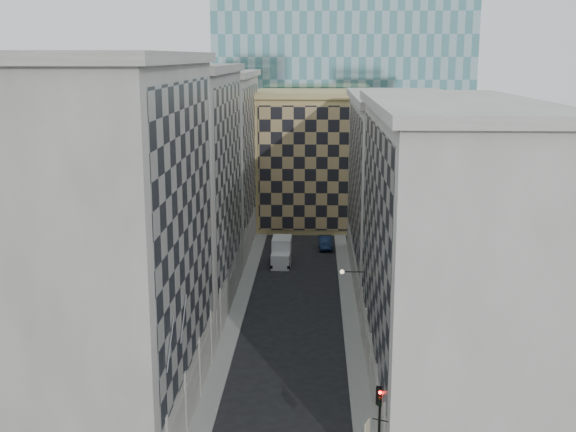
# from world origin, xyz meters

# --- Properties ---
(sidewalk_west) EXTENTS (1.50, 100.00, 0.15)m
(sidewalk_west) POSITION_xyz_m (-5.25, 30.00, 0.07)
(sidewalk_west) COLOR gray
(sidewalk_west) RESTS_ON ground
(sidewalk_east) EXTENTS (1.50, 100.00, 0.15)m
(sidewalk_east) POSITION_xyz_m (5.25, 30.00, 0.07)
(sidewalk_east) COLOR gray
(sidewalk_east) RESTS_ON ground
(bldg_left_a) EXTENTS (10.80, 22.80, 23.70)m
(bldg_left_a) POSITION_xyz_m (-10.88, 11.00, 11.82)
(bldg_left_a) COLOR gray
(bldg_left_a) RESTS_ON ground
(bldg_left_b) EXTENTS (10.80, 22.80, 22.70)m
(bldg_left_b) POSITION_xyz_m (-10.88, 33.00, 11.32)
(bldg_left_b) COLOR gray
(bldg_left_b) RESTS_ON ground
(bldg_left_c) EXTENTS (10.80, 22.80, 21.70)m
(bldg_left_c) POSITION_xyz_m (-10.88, 55.00, 10.83)
(bldg_left_c) COLOR gray
(bldg_left_c) RESTS_ON ground
(bldg_right_a) EXTENTS (10.80, 26.80, 20.70)m
(bldg_right_a) POSITION_xyz_m (10.88, 15.00, 10.32)
(bldg_right_a) COLOR #A9A69B
(bldg_right_a) RESTS_ON ground
(bldg_right_b) EXTENTS (10.80, 28.80, 19.70)m
(bldg_right_b) POSITION_xyz_m (10.89, 42.00, 9.85)
(bldg_right_b) COLOR #A9A69B
(bldg_right_b) RESTS_ON ground
(tan_block) EXTENTS (16.80, 14.80, 18.80)m
(tan_block) POSITION_xyz_m (2.00, 67.90, 9.44)
(tan_block) COLOR tan
(tan_block) RESTS_ON ground
(church_tower) EXTENTS (7.20, 7.20, 51.50)m
(church_tower) POSITION_xyz_m (0.00, 82.00, 26.95)
(church_tower) COLOR #302A25
(church_tower) RESTS_ON ground
(flagpoles_left) EXTENTS (0.10, 6.33, 2.33)m
(flagpoles_left) POSITION_xyz_m (-5.90, 6.00, 8.00)
(flagpoles_left) COLOR gray
(flagpoles_left) RESTS_ON ground
(bracket_lamp) EXTENTS (1.98, 0.36, 0.36)m
(bracket_lamp) POSITION_xyz_m (4.38, 24.00, 6.20)
(bracket_lamp) COLOR black
(bracket_lamp) RESTS_ON ground
(traffic_light) EXTENTS (0.53, 0.48, 4.21)m
(traffic_light) POSITION_xyz_m (5.90, 6.73, 3.17)
(traffic_light) COLOR black
(traffic_light) RESTS_ON sidewalk_east
(box_truck) EXTENTS (2.27, 5.40, 2.95)m
(box_truck) POSITION_xyz_m (-1.90, 47.33, 1.28)
(box_truck) COLOR silver
(box_truck) RESTS_ON ground
(dark_car) EXTENTS (1.73, 4.63, 1.51)m
(dark_car) POSITION_xyz_m (3.22, 54.39, 0.76)
(dark_car) COLOR #0F1D38
(dark_car) RESTS_ON ground
(shop_sign) EXTENTS (1.32, 0.77, 0.89)m
(shop_sign) POSITION_xyz_m (4.95, 3.00, 3.83)
(shop_sign) COLOR black
(shop_sign) RESTS_ON ground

